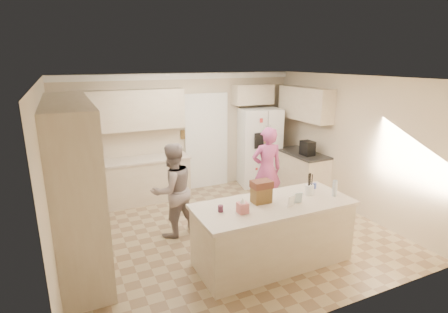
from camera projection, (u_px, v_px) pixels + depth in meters
name	position (u px, v px, depth m)	size (l,w,h in m)	color
floor	(227.00, 232.00, 6.03)	(5.20, 4.60, 0.02)	#988662
ceiling	(228.00, 77.00, 5.33)	(5.20, 4.60, 0.02)	white
wall_back	(183.00, 133.00, 7.69)	(5.20, 0.02, 2.60)	beige
wall_front	(322.00, 214.00, 3.66)	(5.20, 0.02, 2.60)	beige
wall_left	(50.00, 182.00, 4.62)	(0.02, 4.60, 2.60)	beige
wall_right	(349.00, 144.00, 6.73)	(0.02, 4.60, 2.60)	beige
crown_back	(181.00, 76.00, 7.32)	(5.20, 0.08, 0.12)	white
pantry_bank	(75.00, 183.00, 4.95)	(0.60, 2.60, 2.35)	beige
back_base_cab	(135.00, 182.00, 7.19)	(2.20, 0.60, 0.88)	beige
back_countertop	(134.00, 160.00, 7.06)	(2.24, 0.63, 0.04)	#C0B19F
back_upper_cab	(129.00, 110.00, 6.91)	(2.20, 0.35, 0.80)	beige
doorway_opening	(206.00, 142.00, 7.96)	(0.90, 0.06, 2.10)	black
doorway_casing	(207.00, 143.00, 7.93)	(1.02, 0.03, 2.22)	white
wall_frame_upper	(184.00, 122.00, 7.60)	(0.15, 0.02, 0.20)	brown
wall_frame_lower	(184.00, 134.00, 7.67)	(0.15, 0.02, 0.20)	brown
refrigerator	(259.00, 147.00, 8.15)	(0.90, 0.70, 1.80)	white
fridge_seam	(267.00, 150.00, 7.84)	(0.01, 0.02, 1.78)	gray
fridge_dispenser	(259.00, 141.00, 7.67)	(0.22, 0.03, 0.35)	black
fridge_handle_l	(266.00, 144.00, 7.76)	(0.02, 0.02, 0.85)	silver
fridge_handle_r	(270.00, 144.00, 7.80)	(0.02, 0.02, 0.85)	silver
over_fridge_cab	(253.00, 94.00, 7.99)	(0.95, 0.35, 0.45)	beige
right_base_cab	(302.00, 173.00, 7.71)	(0.60, 1.20, 0.88)	beige
right_countertop	(303.00, 153.00, 7.59)	(0.63, 1.24, 0.04)	#2D2B28
right_upper_cab	(305.00, 104.00, 7.54)	(0.35, 1.50, 0.70)	beige
coffee_maker	(307.00, 148.00, 7.35)	(0.22, 0.28, 0.30)	black
island_base	(273.00, 234.00, 5.02)	(2.20, 0.90, 0.88)	beige
island_top	(274.00, 205.00, 4.90)	(2.28, 0.96, 0.05)	#C0B19F
utensil_crock	(309.00, 190.00, 5.18)	(0.13, 0.13, 0.15)	white
tissue_box	(243.00, 208.00, 4.57)	(0.13, 0.13, 0.14)	#CC6C6E
tissue_plume	(243.00, 200.00, 4.54)	(0.08, 0.08, 0.08)	white
dollhouse_body	(261.00, 195.00, 4.89)	(0.26, 0.18, 0.22)	brown
dollhouse_roof	(262.00, 184.00, 4.85)	(0.28, 0.20, 0.10)	#592D1E
jam_jar	(221.00, 209.00, 4.60)	(0.07, 0.07, 0.09)	#59263F
greeting_card_a	(291.00, 201.00, 4.76)	(0.12, 0.01, 0.16)	white
greeting_card_b	(298.00, 198.00, 4.86)	(0.12, 0.01, 0.16)	silver
water_bottle	(335.00, 188.00, 5.12)	(0.07, 0.07, 0.24)	silver
shaker_salt	(311.00, 186.00, 5.41)	(0.05, 0.05, 0.09)	#4054AC
shaker_pepper	(315.00, 186.00, 5.44)	(0.05, 0.05, 0.09)	#4054AC
teen_boy	(173.00, 190.00, 5.74)	(0.77, 0.60, 1.59)	gray
teen_girl	(267.00, 170.00, 6.70)	(0.61, 0.40, 1.66)	#AD4B7D
fridge_magnets	(267.00, 151.00, 7.83)	(0.76, 0.02, 1.44)	tan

